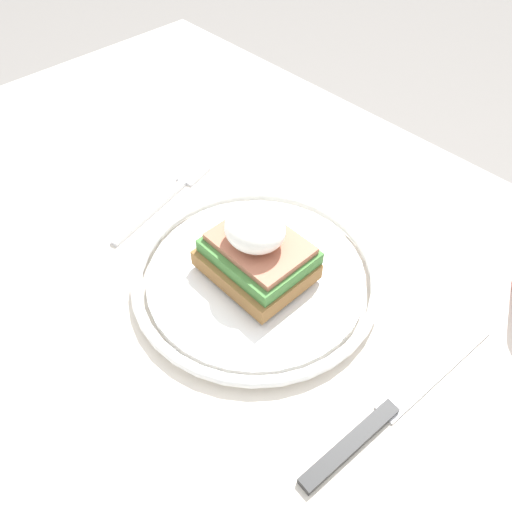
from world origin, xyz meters
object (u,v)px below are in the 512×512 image
object	(u,v)px
sandwich	(257,250)
knife	(388,411)
fork	(166,197)
plate	(256,276)

from	to	relation	value
sandwich	knife	world-z (taller)	sandwich
sandwich	knife	bearing A→B (deg)	-6.25
fork	knife	distance (m)	0.32
plate	fork	world-z (taller)	plate
knife	sandwich	bearing A→B (deg)	173.75
sandwich	fork	bearing A→B (deg)	177.37
plate	knife	bearing A→B (deg)	-5.73
sandwich	fork	size ratio (longest dim) A/B	0.63
sandwich	knife	distance (m)	0.17
sandwich	knife	size ratio (longest dim) A/B	0.45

